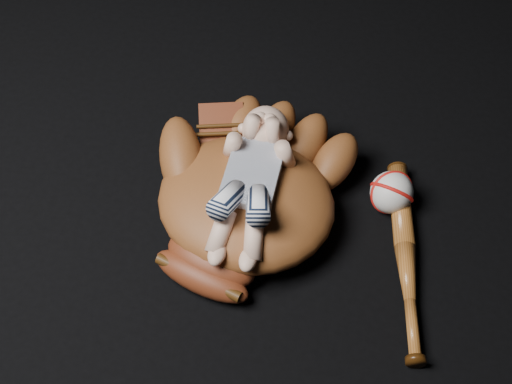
% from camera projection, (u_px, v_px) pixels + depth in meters
% --- Properties ---
extents(baseball_glove, '(0.57, 0.60, 0.15)m').
position_uv_depth(baseball_glove, '(246.00, 196.00, 1.30)').
color(baseball_glove, '#603014').
rests_on(baseball_glove, ground).
extents(newborn_baby, '(0.20, 0.35, 0.14)m').
position_uv_depth(newborn_baby, '(249.00, 184.00, 1.25)').
color(newborn_baby, '#DBA98D').
rests_on(newborn_baby, baseball_glove).
extents(baseball_bat, '(0.05, 0.41, 0.04)m').
position_uv_depth(baseball_bat, '(406.00, 258.00, 1.28)').
color(baseball_bat, '#914E1C').
rests_on(baseball_bat, ground).
extents(baseball, '(0.09, 0.09, 0.08)m').
position_uv_depth(baseball, '(392.00, 192.00, 1.34)').
color(baseball, silver).
rests_on(baseball, ground).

